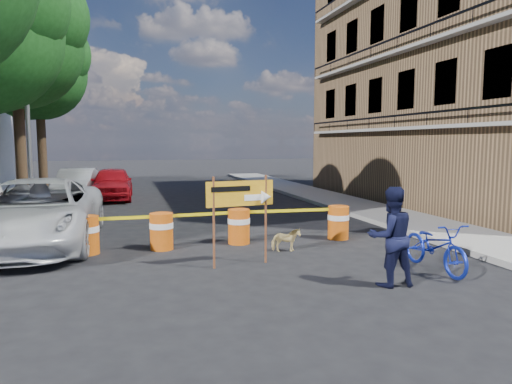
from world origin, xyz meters
TOP-DOWN VIEW (x-y plane):
  - ground at (0.00, 0.00)m, footprint 120.00×120.00m
  - sidewalk_east at (6.20, 6.00)m, footprint 2.40×40.00m
  - apartment_building at (12.00, 8.00)m, footprint 8.00×16.00m
  - tree_mid_b at (-6.73, 12.00)m, footprint 5.67×5.40m
  - tree_far at (-6.74, 17.00)m, footprint 5.04×4.80m
  - streetlamp at (-5.93, 9.50)m, footprint 1.25×0.18m
  - barrel_far_left at (-3.52, 2.27)m, footprint 0.58×0.58m
  - barrel_mid_left at (-1.80, 2.26)m, footprint 0.58×0.58m
  - barrel_mid_right at (0.18, 2.38)m, footprint 0.58×0.58m
  - barrel_far_right at (2.92, 2.21)m, footprint 0.58×0.58m
  - detour_sign at (-0.09, 0.32)m, footprint 1.49×0.31m
  - pedestrian at (2.03, -1.76)m, footprint 0.92×0.73m
  - bicycle at (3.44, -1.15)m, footprint 0.68×1.03m
  - dog at (1.05, 1.20)m, footprint 0.71×0.39m
  - suv_white at (-4.80, 3.50)m, footprint 2.99×6.17m
  - sedan_red at (-3.26, 12.90)m, footprint 1.88×4.42m
  - sedan_silver at (-4.80, 13.43)m, footprint 1.85×4.39m

SIDE VIEW (x-z plane):
  - ground at x=0.00m, z-range 0.00..0.00m
  - sidewalk_east at x=6.20m, z-range 0.00..0.15m
  - dog at x=1.05m, z-range 0.00..0.57m
  - barrel_far_left at x=-3.52m, z-range 0.02..0.92m
  - barrel_mid_left at x=-1.80m, z-range 0.02..0.92m
  - barrel_mid_right at x=0.18m, z-range 0.02..0.92m
  - barrel_far_right at x=2.92m, z-range 0.02..0.92m
  - sedan_silver at x=-4.80m, z-range 0.00..1.41m
  - sedan_red at x=-3.26m, z-range 0.00..1.49m
  - suv_white at x=-4.80m, z-range 0.00..1.69m
  - pedestrian at x=2.03m, z-range 0.00..1.83m
  - bicycle at x=3.44m, z-range 0.00..1.96m
  - detour_sign at x=-0.09m, z-range 0.45..2.37m
  - streetlamp at x=-5.93m, z-range 0.38..8.38m
  - apartment_building at x=12.00m, z-range 0.00..12.00m
  - tree_far at x=-6.74m, z-range 1.80..10.64m
  - tree_mid_b at x=-6.73m, z-range 1.90..11.53m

